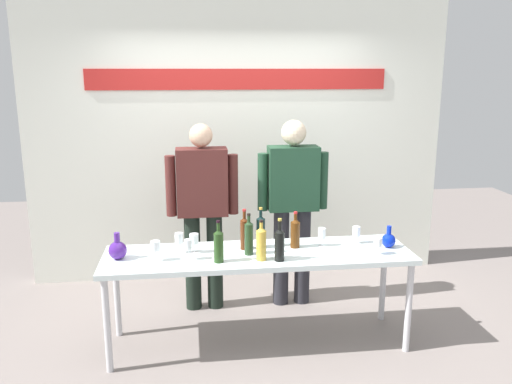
# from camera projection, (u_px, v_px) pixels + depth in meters

# --- Properties ---
(ground_plane) EXTENTS (10.00, 10.00, 0.00)m
(ground_plane) POSITION_uv_depth(u_px,v_px,m) (258.00, 342.00, 4.18)
(ground_plane) COLOR gray
(back_wall) EXTENTS (4.20, 0.11, 3.00)m
(back_wall) POSITION_uv_depth(u_px,v_px,m) (239.00, 132.00, 5.29)
(back_wall) COLOR white
(back_wall) RESTS_ON ground
(display_table) EXTENTS (2.35, 0.63, 0.76)m
(display_table) POSITION_uv_depth(u_px,v_px,m) (258.00, 260.00, 4.02)
(display_table) COLOR silver
(display_table) RESTS_ON ground
(decanter_blue_left) EXTENTS (0.13, 0.13, 0.20)m
(decanter_blue_left) POSITION_uv_depth(u_px,v_px,m) (118.00, 250.00, 3.86)
(decanter_blue_left) COLOR #4B2289
(decanter_blue_left) RESTS_ON display_table
(decanter_blue_right) EXTENTS (0.11, 0.11, 0.17)m
(decanter_blue_right) POSITION_uv_depth(u_px,v_px,m) (388.00, 240.00, 4.12)
(decanter_blue_right) COLOR #0A23B8
(decanter_blue_right) RESTS_ON display_table
(presenter_left) EXTENTS (0.63, 0.22, 1.68)m
(presenter_left) POSITION_uv_depth(u_px,v_px,m) (203.00, 205.00, 4.59)
(presenter_left) COLOR black
(presenter_left) RESTS_ON ground
(presenter_right) EXTENTS (0.63, 0.22, 1.70)m
(presenter_right) POSITION_uv_depth(u_px,v_px,m) (293.00, 200.00, 4.68)
(presenter_right) COLOR #26262D
(presenter_right) RESTS_ON ground
(wine_bottle_0) EXTENTS (0.07, 0.07, 0.31)m
(wine_bottle_0) POSITION_uv_depth(u_px,v_px,m) (219.00, 245.00, 3.79)
(wine_bottle_0) COLOR #213D17
(wine_bottle_0) RESTS_ON display_table
(wine_bottle_1) EXTENTS (0.07, 0.07, 0.32)m
(wine_bottle_1) POSITION_uv_depth(u_px,v_px,m) (261.00, 231.00, 4.11)
(wine_bottle_1) COLOR black
(wine_bottle_1) RESTS_ON display_table
(wine_bottle_2) EXTENTS (0.07, 0.07, 0.32)m
(wine_bottle_2) POSITION_uv_depth(u_px,v_px,m) (280.00, 244.00, 3.82)
(wine_bottle_2) COLOR black
(wine_bottle_2) RESTS_ON display_table
(wine_bottle_3) EXTENTS (0.06, 0.06, 0.32)m
(wine_bottle_3) POSITION_uv_depth(u_px,v_px,m) (244.00, 232.00, 4.06)
(wine_bottle_3) COLOR #4F240E
(wine_bottle_3) RESTS_ON display_table
(wine_bottle_4) EXTENTS (0.07, 0.07, 0.29)m
(wine_bottle_4) POSITION_uv_depth(u_px,v_px,m) (295.00, 232.00, 4.10)
(wine_bottle_4) COLOR #512B0D
(wine_bottle_4) RESTS_ON display_table
(wine_bottle_5) EXTENTS (0.07, 0.07, 0.32)m
(wine_bottle_5) POSITION_uv_depth(u_px,v_px,m) (249.00, 237.00, 3.95)
(wine_bottle_5) COLOR #21391E
(wine_bottle_5) RESTS_ON display_table
(wine_bottle_6) EXTENTS (0.07, 0.07, 0.31)m
(wine_bottle_6) POSITION_uv_depth(u_px,v_px,m) (261.00, 243.00, 3.83)
(wine_bottle_6) COLOR gold
(wine_bottle_6) RESTS_ON display_table
(wine_glass_left_0) EXTENTS (0.07, 0.07, 0.15)m
(wine_glass_left_0) POSITION_uv_depth(u_px,v_px,m) (194.00, 239.00, 3.99)
(wine_glass_left_0) COLOR white
(wine_glass_left_0) RESTS_ON display_table
(wine_glass_left_1) EXTENTS (0.07, 0.07, 0.15)m
(wine_glass_left_1) POSITION_uv_depth(u_px,v_px,m) (155.00, 246.00, 3.82)
(wine_glass_left_1) COLOR white
(wine_glass_left_1) RESTS_ON display_table
(wine_glass_left_2) EXTENTS (0.06, 0.06, 0.16)m
(wine_glass_left_2) POSITION_uv_depth(u_px,v_px,m) (179.00, 239.00, 3.98)
(wine_glass_left_2) COLOR white
(wine_glass_left_2) RESTS_ON display_table
(wine_glass_left_3) EXTENTS (0.06, 0.06, 0.16)m
(wine_glass_left_3) POSITION_uv_depth(u_px,v_px,m) (188.00, 245.00, 3.84)
(wine_glass_left_3) COLOR white
(wine_glass_left_3) RESTS_ON display_table
(wine_glass_right_0) EXTENTS (0.06, 0.06, 0.15)m
(wine_glass_right_0) POSITION_uv_depth(u_px,v_px,m) (322.00, 234.00, 4.14)
(wine_glass_right_0) COLOR white
(wine_glass_right_0) RESTS_ON display_table
(wine_glass_right_1) EXTENTS (0.06, 0.06, 0.14)m
(wine_glass_right_1) POSITION_uv_depth(u_px,v_px,m) (356.00, 232.00, 4.21)
(wine_glass_right_1) COLOR white
(wine_glass_right_1) RESTS_ON display_table
(wine_glass_right_2) EXTENTS (0.06, 0.06, 0.13)m
(wine_glass_right_2) POSITION_uv_depth(u_px,v_px,m) (378.00, 242.00, 3.95)
(wine_glass_right_2) COLOR white
(wine_glass_right_2) RESTS_ON display_table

